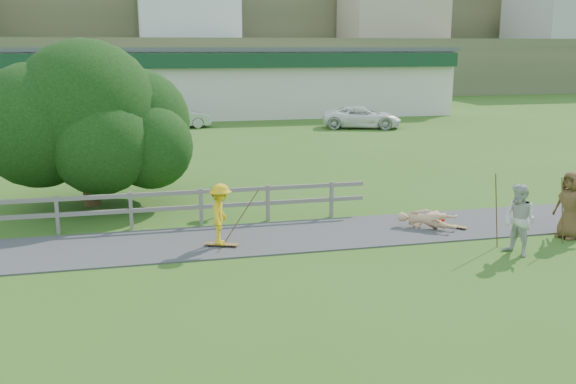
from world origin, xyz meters
The scene contains 18 objects.
ground centered at (0.00, 0.00, 0.00)m, with size 260.00×260.00×0.00m, color #3A611B.
path centered at (0.00, 1.50, 0.02)m, with size 34.00×3.00×0.04m, color #3D3D3F.
fence centered at (-4.62, 3.30, 0.72)m, with size 15.05×0.10×1.10m.
strip_mall centered at (4.00, 34.94, 2.58)m, with size 32.50×10.75×5.10m.
skater_rider centered at (-1.73, 0.98, 0.80)m, with size 1.03×0.59×1.60m, color yellow.
skater_fallen centered at (4.22, 1.28, 0.31)m, with size 1.68×0.40×0.61m, color #DEAA7B.
spectator_a centered at (5.43, -1.37, 0.91)m, with size 0.88×0.69×1.81m, color beige.
spectator_c centered at (7.63, -0.38, 0.93)m, with size 0.91×0.59×1.86m, color brown.
car_silver centered at (-1.07, 26.86, 0.71)m, with size 1.49×4.28×1.41m, color #B4B8BC.
car_white centered at (10.55, 24.10, 0.70)m, with size 2.32×5.04×1.40m, color white.
tree centered at (-5.27, 6.59, 2.21)m, with size 7.50×7.50×4.42m, color black, non-canonical shape.
bbq centered at (-1.37, 4.10, 0.44)m, with size 0.41×0.31×0.89m, color black, non-canonical shape.
longboard_rider centered at (-1.73, 0.98, 0.05)m, with size 0.86×0.21×0.10m, color #925F2F, non-canonical shape.
longboard_fallen centered at (5.02, 1.18, 0.04)m, with size 0.80×0.20×0.09m, color #925F2F, non-canonical shape.
helmet centered at (4.82, 1.63, 0.15)m, with size 0.30×0.30×0.30m, color #B70A08.
pole_rider centered at (-1.13, 1.38, 0.84)m, with size 0.03×0.03×1.68m, color brown.
pole_spec_left centered at (5.21, -0.68, 0.99)m, with size 0.03×0.03×1.99m, color brown.
pole_spec_right centered at (7.05, -0.84, 0.91)m, with size 0.03×0.03×1.83m, color brown.
Camera 1 is at (-3.80, -15.00, 5.12)m, focal length 40.00 mm.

